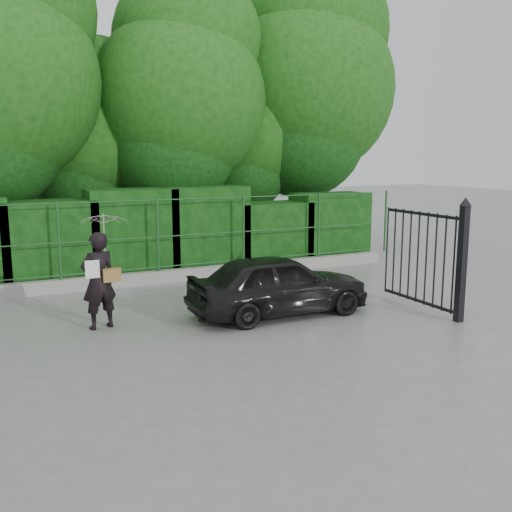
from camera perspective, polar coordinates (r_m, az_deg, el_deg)
name	(u,v)px	position (r m, az deg, el deg)	size (l,w,h in m)	color
ground	(209,336)	(10.07, -4.73, -8.00)	(80.00, 80.00, 0.00)	gray
kerb	(143,278)	(14.20, -11.23, -2.21)	(14.00, 0.25, 0.30)	#9E9E99
fence	(151,235)	(14.07, -10.50, 2.05)	(14.13, 0.06, 1.80)	#1E5023
hedge	(126,237)	(14.96, -12.90, 1.91)	(14.20, 1.20, 2.29)	black
trees	(148,103)	(17.37, -10.73, 14.84)	(17.10, 6.15, 8.08)	black
gate	(444,256)	(11.63, 18.25, -0.01)	(0.22, 2.33, 2.36)	black
woman	(102,257)	(10.61, -15.17, -0.06)	(0.93, 0.85, 2.10)	black
car	(279,284)	(11.23, 2.28, -2.83)	(1.45, 3.60, 1.23)	black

